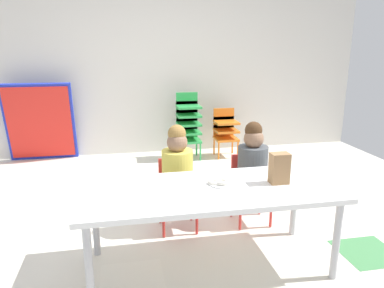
% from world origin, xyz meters
% --- Properties ---
extents(ground_plane, '(6.24, 4.53, 0.02)m').
position_xyz_m(ground_plane, '(-0.01, -0.00, -0.01)').
color(ground_plane, silver).
extents(back_wall, '(6.24, 0.10, 2.51)m').
position_xyz_m(back_wall, '(0.00, 2.27, 1.25)').
color(back_wall, beige).
rests_on(back_wall, ground_plane).
extents(craft_table, '(1.76, 0.74, 0.60)m').
position_xyz_m(craft_table, '(0.10, -0.83, 0.55)').
color(craft_table, white).
rests_on(craft_table, ground_plane).
extents(seated_child_near_camera, '(0.32, 0.31, 0.92)m').
position_xyz_m(seated_child_near_camera, '(-0.03, -0.23, 0.55)').
color(seated_child_near_camera, red).
rests_on(seated_child_near_camera, ground_plane).
extents(seated_child_middle_seat, '(0.32, 0.31, 0.92)m').
position_xyz_m(seated_child_middle_seat, '(0.63, -0.23, 0.55)').
color(seated_child_middle_seat, red).
rests_on(seated_child_middle_seat, ground_plane).
extents(kid_chair_green_stack, '(0.32, 0.30, 0.92)m').
position_xyz_m(kid_chair_green_stack, '(0.45, 1.82, 0.52)').
color(kid_chair_green_stack, green).
rests_on(kid_chair_green_stack, ground_plane).
extents(kid_chair_orange_stack, '(0.32, 0.30, 0.68)m').
position_xyz_m(kid_chair_orange_stack, '(0.99, 1.82, 0.40)').
color(kid_chair_orange_stack, orange).
rests_on(kid_chair_orange_stack, ground_plane).
extents(folded_activity_table, '(0.90, 0.29, 1.09)m').
position_xyz_m(folded_activity_table, '(-1.55, 2.07, 0.54)').
color(folded_activity_table, '#1E33BF').
rests_on(folded_activity_table, ground_plane).
extents(paper_bag_brown, '(0.13, 0.09, 0.22)m').
position_xyz_m(paper_bag_brown, '(0.61, -0.83, 0.71)').
color(paper_bag_brown, '#9E754C').
rests_on(paper_bag_brown, craft_table).
extents(paper_plate_near_edge, '(0.18, 0.18, 0.01)m').
position_xyz_m(paper_plate_near_edge, '(0.20, -0.78, 0.61)').
color(paper_plate_near_edge, white).
rests_on(paper_plate_near_edge, craft_table).
extents(donut_powdered_on_plate, '(0.10, 0.10, 0.03)m').
position_xyz_m(donut_powdered_on_plate, '(0.20, -0.78, 0.62)').
color(donut_powdered_on_plate, white).
rests_on(donut_powdered_on_plate, craft_table).
extents(donut_powdered_loose, '(0.10, 0.10, 0.03)m').
position_xyz_m(donut_powdered_loose, '(0.16, -0.76, 0.62)').
color(donut_powdered_loose, white).
rests_on(donut_powdered_loose, craft_table).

